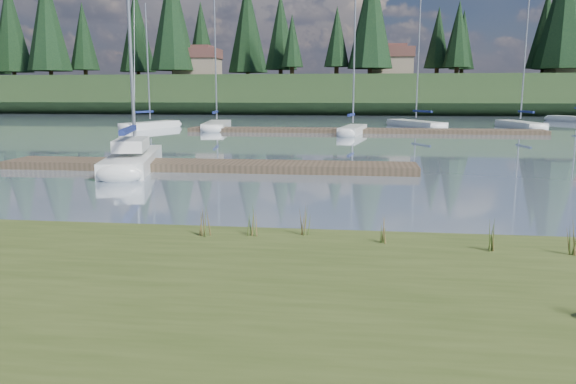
# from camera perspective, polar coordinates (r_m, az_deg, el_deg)

# --- Properties ---
(ground) EXTENTS (200.00, 200.00, 0.00)m
(ground) POSITION_cam_1_polar(r_m,az_deg,el_deg) (42.14, 4.79, 6.06)
(ground) COLOR gray
(ground) RESTS_ON ground
(bank) EXTENTS (60.00, 9.00, 0.35)m
(bank) POSITION_cam_1_polar(r_m,az_deg,el_deg) (6.86, -9.20, -13.89)
(bank) COLOR #425020
(bank) RESTS_ON ground
(ridge) EXTENTS (200.00, 20.00, 5.00)m
(ridge) POSITION_cam_1_polar(r_m,az_deg,el_deg) (85.01, 6.13, 9.74)
(ridge) COLOR #1E3218
(ridge) RESTS_ON ground
(sailboat_main) EXTENTS (3.56, 8.10, 11.56)m
(sailboat_main) POSITION_cam_1_polar(r_m,az_deg,el_deg) (23.66, -15.25, 3.62)
(sailboat_main) COLOR white
(sailboat_main) RESTS_ON ground
(dock_near) EXTENTS (16.00, 2.00, 0.30)m
(dock_near) POSITION_cam_1_polar(r_m,az_deg,el_deg) (21.97, -8.20, 2.68)
(dock_near) COLOR #4C3D2C
(dock_near) RESTS_ON ground
(dock_far) EXTENTS (26.00, 2.20, 0.30)m
(dock_far) POSITION_cam_1_polar(r_m,az_deg,el_deg) (42.09, 7.53, 6.20)
(dock_far) COLOR #4C3D2C
(dock_far) RESTS_ON ground
(sailboat_bg_0) EXTENTS (3.52, 6.86, 10.00)m
(sailboat_bg_0) POSITION_cam_1_polar(r_m,az_deg,el_deg) (47.94, -13.35, 6.70)
(sailboat_bg_0) COLOR white
(sailboat_bg_0) RESTS_ON ground
(sailboat_bg_1) EXTENTS (2.90, 8.63, 12.59)m
(sailboat_bg_1) POSITION_cam_1_polar(r_m,az_deg,el_deg) (46.90, -7.14, 6.82)
(sailboat_bg_1) COLOR white
(sailboat_bg_1) RESTS_ON ground
(sailboat_bg_2) EXTENTS (2.16, 6.37, 9.59)m
(sailboat_bg_2) POSITION_cam_1_polar(r_m,az_deg,el_deg) (41.06, 6.72, 6.38)
(sailboat_bg_2) COLOR white
(sailboat_bg_2) RESTS_ON ground
(sailboat_bg_3) EXTENTS (4.92, 7.93, 11.81)m
(sailboat_bg_3) POSITION_cam_1_polar(r_m,az_deg,el_deg) (49.64, 12.42, 6.84)
(sailboat_bg_3) COLOR white
(sailboat_bg_3) RESTS_ON ground
(sailboat_bg_4) EXTENTS (2.68, 7.72, 11.22)m
(sailboat_bg_4) POSITION_cam_1_polar(r_m,az_deg,el_deg) (51.02, 22.20, 6.42)
(sailboat_bg_4) COLOR white
(sailboat_bg_4) RESTS_ON ground
(sailboat_bg_5) EXTENTS (4.70, 6.98, 10.37)m
(sailboat_bg_5) POSITION_cam_1_polar(r_m,az_deg,el_deg) (63.97, 26.90, 6.67)
(sailboat_bg_5) COLOR white
(sailboat_bg_5) RESTS_ON ground
(weed_0) EXTENTS (0.17, 0.14, 0.65)m
(weed_0) POSITION_cam_1_polar(r_m,az_deg,el_deg) (10.32, -3.59, -2.95)
(weed_0) COLOR #475B23
(weed_0) RESTS_ON bank
(weed_1) EXTENTS (0.17, 0.14, 0.59)m
(weed_1) POSITION_cam_1_polar(r_m,az_deg,el_deg) (10.29, 1.67, -3.11)
(weed_1) COLOR #475B23
(weed_1) RESTS_ON bank
(weed_2) EXTENTS (0.17, 0.14, 0.58)m
(weed_2) POSITION_cam_1_polar(r_m,az_deg,el_deg) (9.90, 19.77, -4.27)
(weed_2) COLOR #475B23
(weed_2) RESTS_ON bank
(weed_3) EXTENTS (0.17, 0.14, 0.57)m
(weed_3) POSITION_cam_1_polar(r_m,az_deg,el_deg) (10.37, -8.53, -3.16)
(weed_3) COLOR #475B23
(weed_3) RESTS_ON bank
(weed_4) EXTENTS (0.17, 0.14, 0.51)m
(weed_4) POSITION_cam_1_polar(r_m,az_deg,el_deg) (9.96, 9.87, -3.90)
(weed_4) COLOR #475B23
(weed_4) RESTS_ON bank
(weed_5) EXTENTS (0.17, 0.14, 0.62)m
(weed_5) POSITION_cam_1_polar(r_m,az_deg,el_deg) (10.19, 26.89, -4.28)
(weed_5) COLOR #475B23
(weed_5) RESTS_ON bank
(mud_lip) EXTENTS (60.00, 0.50, 0.14)m
(mud_lip) POSITION_cam_1_polar(r_m,az_deg,el_deg) (10.94, -2.66, -5.16)
(mud_lip) COLOR #33281C
(mud_lip) RESTS_ON ground
(conifer_1) EXTENTS (4.40, 4.40, 11.30)m
(conifer_1) POSITION_cam_1_polar(r_m,az_deg,el_deg) (93.32, -20.06, 14.63)
(conifer_1) COLOR #382619
(conifer_1) RESTS_ON ridge
(conifer_2) EXTENTS (6.60, 6.60, 16.05)m
(conifer_2) POSITION_cam_1_polar(r_m,az_deg,el_deg) (85.04, -11.69, 17.06)
(conifer_2) COLOR #382619
(conifer_2) RESTS_ON ridge
(conifer_3) EXTENTS (4.84, 4.84, 12.25)m
(conifer_3) POSITION_cam_1_polar(r_m,az_deg,el_deg) (85.28, -0.76, 16.02)
(conifer_3) COLOR #382619
(conifer_3) RESTS_ON ridge
(conifer_4) EXTENTS (6.16, 6.16, 15.10)m
(conifer_4) POSITION_cam_1_polar(r_m,az_deg,el_deg) (78.66, 8.46, 17.41)
(conifer_4) COLOR #382619
(conifer_4) RESTS_ON ridge
(conifer_5) EXTENTS (3.96, 3.96, 10.35)m
(conifer_5) POSITION_cam_1_polar(r_m,az_deg,el_deg) (83.42, 16.93, 15.10)
(conifer_5) COLOR #382619
(conifer_5) RESTS_ON ridge
(conifer_6) EXTENTS (7.04, 7.04, 17.00)m
(conifer_6) POSITION_cam_1_polar(r_m,az_deg,el_deg) (84.88, 26.34, 16.57)
(conifer_6) COLOR #382619
(conifer_6) RESTS_ON ridge
(house_0) EXTENTS (6.30, 5.30, 4.65)m
(house_0) POSITION_cam_1_polar(r_m,az_deg,el_deg) (85.50, -9.15, 12.90)
(house_0) COLOR gray
(house_0) RESTS_ON ridge
(house_1) EXTENTS (6.30, 5.30, 4.65)m
(house_1) POSITION_cam_1_polar(r_m,az_deg,el_deg) (83.21, 10.41, 12.95)
(house_1) COLOR gray
(house_1) RESTS_ON ridge
(house_2) EXTENTS (6.30, 5.30, 4.65)m
(house_2) POSITION_cam_1_polar(r_m,az_deg,el_deg) (85.86, 27.05, 11.94)
(house_2) COLOR gray
(house_2) RESTS_ON ridge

